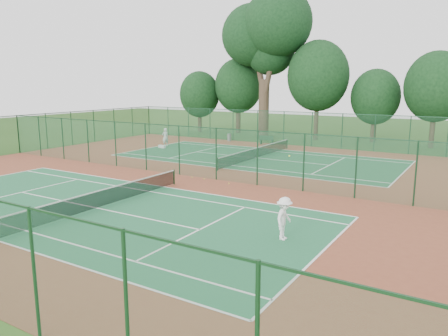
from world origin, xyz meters
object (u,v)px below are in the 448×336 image
at_px(trash_bin, 229,137).
at_px(kit_bag, 162,147).
at_px(bench, 266,140).
at_px(player_near, 284,218).
at_px(player_far, 165,137).
at_px(big_tree, 267,34).

distance_m(trash_bin, kit_bag, 8.56).
bearing_deg(kit_bag, bench, 51.82).
bearing_deg(player_near, player_far, 45.78).
distance_m(player_near, kit_bag, 27.23).
xyz_separation_m(player_near, player_far, (-21.45, 18.76, 0.01)).
relative_size(player_near, big_tree, 0.11).
bearing_deg(trash_bin, player_near, -55.02).
bearing_deg(kit_bag, trash_bin, 76.88).
bearing_deg(bench, player_near, -68.75).
height_order(player_near, big_tree, big_tree).
xyz_separation_m(player_far, bench, (8.39, 6.35, -0.42)).
relative_size(trash_bin, kit_bag, 1.04).
xyz_separation_m(player_far, kit_bag, (0.59, -1.27, -0.78)).
relative_size(player_near, kit_bag, 2.29).
distance_m(bench, kit_bag, 10.90).
bearing_deg(trash_bin, player_far, -118.14).
relative_size(trash_bin, bench, 0.51).
height_order(player_near, bench, player_near).
distance_m(player_near, player_far, 28.50).
distance_m(kit_bag, big_tree, 18.69).
bearing_deg(player_near, trash_bin, 31.94).
height_order(bench, big_tree, big_tree).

